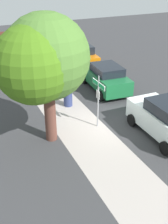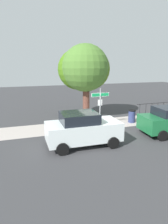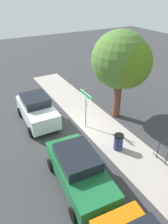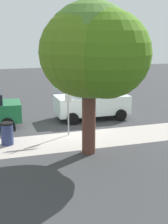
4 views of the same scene
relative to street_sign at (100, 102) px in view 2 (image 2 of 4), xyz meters
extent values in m
plane|color=#38383A|center=(-0.15, -0.40, -1.86)|extent=(60.00, 60.00, 0.00)
cube|color=#AEA39C|center=(1.85, 0.90, -1.86)|extent=(24.00, 2.60, 0.00)
cylinder|color=#9EA0A5|center=(0.00, 0.00, -0.46)|extent=(0.07, 0.07, 2.79)
cube|color=#0F723D|center=(0.00, 0.00, 0.50)|extent=(1.24, 0.02, 0.22)
cube|color=white|center=(0.00, 0.00, 0.50)|extent=(1.27, 0.02, 0.25)
cube|color=silver|center=(0.00, 0.02, -0.05)|extent=(0.32, 0.02, 0.42)
cylinder|color=brown|center=(-0.12, 2.56, -0.49)|extent=(0.54, 0.54, 2.75)
sphere|color=#447317|center=(-0.56, 3.25, 2.12)|extent=(3.27, 3.27, 3.27)
sphere|color=#50761C|center=(0.15, 2.75, 2.15)|extent=(3.33, 3.33, 3.33)
sphere|color=#4C792F|center=(-0.20, 2.59, 2.24)|extent=(3.68, 3.68, 3.68)
sphere|color=#527829|center=(0.27, 2.96, 2.05)|extent=(2.72, 2.72, 2.72)
cube|color=white|center=(-2.07, -2.56, -1.04)|extent=(4.06, 1.91, 1.00)
cube|color=black|center=(-2.31, -2.56, -0.27)|extent=(1.96, 1.65, 0.55)
cylinder|color=black|center=(-0.69, -1.67, -1.54)|extent=(0.64, 0.23, 0.64)
cylinder|color=black|center=(-0.72, -3.51, -1.54)|extent=(0.64, 0.23, 0.64)
cylinder|color=black|center=(-3.42, -1.62, -1.54)|extent=(0.64, 0.23, 0.64)
cylinder|color=black|center=(-3.46, -3.46, -1.54)|extent=(0.64, 0.23, 0.64)
cylinder|color=black|center=(2.65, -1.62, -1.54)|extent=(0.66, 0.27, 0.64)
cylinder|color=black|center=(2.51, -3.46, -1.54)|extent=(0.66, 0.27, 0.64)
cylinder|color=black|center=(6.66, 1.90, -0.81)|extent=(4.89, 0.04, 0.04)
cylinder|color=black|center=(6.66, 1.90, -1.74)|extent=(4.89, 0.04, 0.04)
cylinder|color=black|center=(4.52, 1.90, -1.33)|extent=(0.03, 0.03, 1.05)
cylinder|color=black|center=(5.13, 1.90, -1.33)|extent=(0.03, 0.03, 1.05)
cylinder|color=black|center=(5.74, 1.90, -1.33)|extent=(0.03, 0.03, 1.05)
cylinder|color=black|center=(6.35, 1.90, -1.33)|extent=(0.03, 0.03, 1.05)
cylinder|color=black|center=(6.96, 1.90, -1.33)|extent=(0.03, 0.03, 1.05)
cylinder|color=navy|center=(2.88, 0.50, -1.41)|extent=(0.52, 0.52, 0.90)
cylinder|color=black|center=(2.88, 0.50, -0.92)|extent=(0.55, 0.55, 0.08)
camera|label=1|loc=(-10.99, 5.84, 5.62)|focal=44.24mm
camera|label=2|loc=(-5.41, -12.54, 2.54)|focal=32.39mm
camera|label=3|loc=(10.20, -5.85, 6.29)|focal=34.16mm
camera|label=4|loc=(4.08, 14.65, 2.90)|focal=53.85mm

